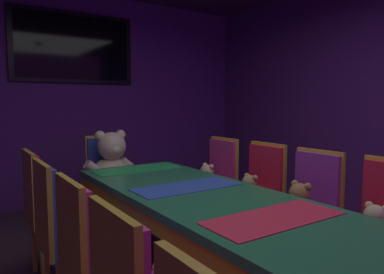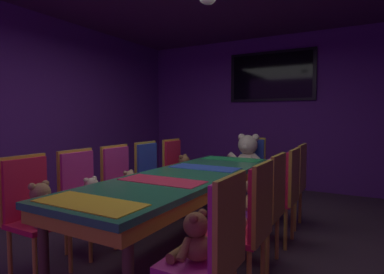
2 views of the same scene
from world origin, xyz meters
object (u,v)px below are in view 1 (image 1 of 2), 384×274
at_px(teddy_left_2, 116,255).
at_px(teddy_right_4, 207,180).
at_px(banquet_table, 224,214).
at_px(teddy_right_1, 374,229).
at_px(chair_right_2, 312,202).
at_px(king_teddy_bear, 112,163).
at_px(chair_right_3, 261,187).
at_px(chair_left_3, 57,224).
at_px(chair_left_4, 41,202).
at_px(chair_left_2, 88,257).
at_px(teddy_right_3, 249,192).
at_px(teddy_right_2, 299,206).
at_px(chair_right_4, 218,176).
at_px(teddy_left_4, 62,199).
at_px(wall_tv, 74,48).
at_px(throne_chair, 107,171).

distance_m(teddy_left_2, teddy_right_4, 1.81).
xyz_separation_m(banquet_table, teddy_right_1, (0.73, -0.54, -0.08)).
bearing_deg(chair_right_2, teddy_right_4, -82.68).
relative_size(teddy_right_4, king_teddy_bear, 0.47).
xyz_separation_m(banquet_table, chair_right_3, (0.86, 0.55, -0.06)).
distance_m(chair_left_3, chair_right_2, 1.78).
bearing_deg(chair_left_4, banquet_table, -53.78).
height_order(chair_left_2, teddy_right_3, chair_left_2).
bearing_deg(chair_right_3, chair_right_2, 87.48).
distance_m(banquet_table, teddy_left_2, 0.71).
xyz_separation_m(banquet_table, king_teddy_bear, (0.00, 1.84, 0.05)).
distance_m(teddy_right_2, chair_right_4, 1.14).
distance_m(teddy_left_4, chair_right_2, 1.91).
bearing_deg(chair_left_4, chair_right_4, -0.22).
distance_m(chair_left_2, wall_tv, 3.55).
bearing_deg(chair_right_3, teddy_right_1, 82.82).
bearing_deg(chair_left_2, chair_right_4, 34.34).
distance_m(throne_chair, wall_tv, 1.82).
height_order(chair_left_4, teddy_right_2, chair_left_4).
bearing_deg(teddy_left_2, teddy_left_4, 89.11).
relative_size(banquet_table, teddy_right_3, 10.26).
bearing_deg(king_teddy_bear, teddy_right_2, 20.65).
bearing_deg(teddy_right_4, teddy_left_2, 39.43).
distance_m(chair_right_2, chair_right_4, 1.13).
xyz_separation_m(chair_left_3, chair_right_2, (1.69, -0.56, 0.00)).
relative_size(teddy_right_1, chair_right_3, 0.29).
height_order(throne_chair, wall_tv, wall_tv).
height_order(teddy_left_2, throne_chair, throne_chair).
distance_m(chair_left_4, teddy_right_3, 1.66).
height_order(chair_left_4, chair_right_2, same).
xyz_separation_m(chair_right_2, chair_right_4, (-0.00, 1.13, 0.00)).
height_order(teddy_right_4, king_teddy_bear, king_teddy_bear).
bearing_deg(chair_right_2, chair_left_4, -34.21).
xyz_separation_m(chair_left_2, throne_chair, (0.85, 2.03, 0.00)).
bearing_deg(chair_left_4, teddy_left_4, 0.00).
bearing_deg(chair_left_4, chair_left_2, -90.69).
relative_size(teddy_left_2, chair_left_4, 0.28).
bearing_deg(chair_left_2, chair_right_2, 0.68).
distance_m(teddy_right_1, chair_right_2, 0.56).
relative_size(teddy_left_2, chair_right_2, 0.28).
relative_size(chair_left_2, teddy_right_3, 3.45).
bearing_deg(chair_right_2, chair_right_3, -92.52).
height_order(teddy_right_3, king_teddy_bear, king_teddy_bear).
distance_m(chair_left_2, chair_left_4, 1.16).
relative_size(chair_right_3, chair_right_4, 1.00).
xyz_separation_m(chair_left_3, throne_chair, (0.86, 1.45, 0.00)).
relative_size(teddy_right_4, wall_tv, 0.19).
height_order(teddy_right_1, chair_right_3, chair_right_3).
bearing_deg(chair_right_4, chair_left_2, 34.34).
height_order(chair_left_4, teddy_right_4, chair_left_4).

